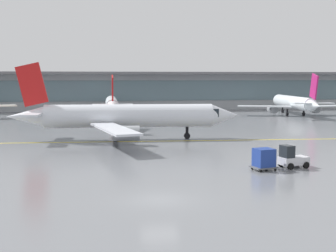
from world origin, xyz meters
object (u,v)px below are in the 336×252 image
object	(u,v)px
gate_airplane_2	(112,104)
cargo_dolly_lead	(264,158)
gate_airplane_3	(294,103)
baggage_tug	(292,158)
taxiing_regional_jet	(126,117)

from	to	relation	value
gate_airplane_2	cargo_dolly_lead	world-z (taller)	gate_airplane_2
gate_airplane_3	cargo_dolly_lead	xyz separation A→B (m)	(-28.29, -55.47, -1.66)
gate_airplane_3	cargo_dolly_lead	distance (m)	62.29
gate_airplane_3	baggage_tug	world-z (taller)	gate_airplane_3
taxiing_regional_jet	gate_airplane_2	bearing A→B (deg)	94.64
gate_airplane_3	gate_airplane_2	bearing A→B (deg)	89.32
taxiing_regional_jet	baggage_tug	world-z (taller)	taxiing_regional_jet
gate_airplane_3	taxiing_regional_jet	distance (m)	51.25
gate_airplane_2	gate_airplane_3	world-z (taller)	gate_airplane_3
gate_airplane_2	gate_airplane_3	bearing A→B (deg)	-93.85
gate_airplane_2	taxiing_regional_jet	size ratio (longest dim) A/B	0.85
gate_airplane_3	taxiing_regional_jet	xyz separation A→B (m)	(-38.91, -33.35, 0.34)
cargo_dolly_lead	baggage_tug	bearing A→B (deg)	-0.00
baggage_tug	cargo_dolly_lead	world-z (taller)	baggage_tug
gate_airplane_3	cargo_dolly_lead	world-z (taller)	gate_airplane_3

